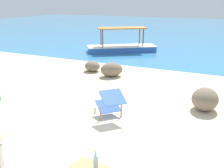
% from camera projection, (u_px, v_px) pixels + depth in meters
% --- Properties ---
extents(sand_beach, '(18.00, 14.00, 0.04)m').
position_uv_depth(sand_beach, '(47.00, 162.00, 4.53)').
color(sand_beach, beige).
rests_on(sand_beach, ground).
extents(water_surface, '(60.00, 36.00, 0.03)m').
position_uv_depth(water_surface, '(205.00, 32.00, 23.44)').
color(water_surface, teal).
rests_on(water_surface, ground).
extents(bottle, '(0.07, 0.07, 0.30)m').
position_uv_depth(bottle, '(96.00, 162.00, 3.49)').
color(bottle, '#A3C6D1').
rests_on(bottle, low_bench_table).
extents(deck_chair_near, '(0.92, 0.91, 0.68)m').
position_uv_depth(deck_chair_near, '(110.00, 102.00, 6.10)').
color(deck_chair_near, '#A37A4C').
rests_on(deck_chair_near, sand_beach).
extents(shore_rock_large, '(0.88, 0.88, 0.40)m').
position_uv_depth(shore_rock_large, '(92.00, 66.00, 10.21)').
color(shore_rock_large, '#756651').
rests_on(shore_rock_large, sand_beach).
extents(shore_rock_medium, '(0.71, 0.84, 0.57)m').
position_uv_depth(shore_rock_medium, '(205.00, 99.00, 6.57)').
color(shore_rock_medium, '#756651').
rests_on(shore_rock_medium, sand_beach).
extents(shore_rock_small, '(1.02, 1.03, 0.51)m').
position_uv_depth(shore_rock_small, '(112.00, 70.00, 9.49)').
color(shore_rock_small, '#756651').
rests_on(shore_rock_small, sand_beach).
extents(boat_blue, '(3.68, 3.04, 1.29)m').
position_uv_depth(boat_blue, '(122.00, 46.00, 14.22)').
color(boat_blue, '#3866B7').
rests_on(boat_blue, water_surface).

